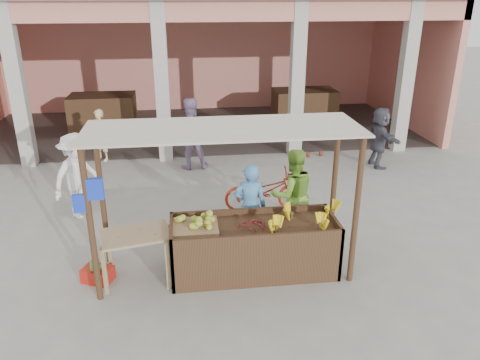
{
  "coord_description": "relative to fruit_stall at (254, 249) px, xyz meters",
  "views": [
    {
      "loc": [
        -0.53,
        -6.38,
        4.2
      ],
      "look_at": [
        0.43,
        1.2,
        1.1
      ],
      "focal_mm": 35.0,
      "sensor_mm": 36.0,
      "label": 1
    }
  ],
  "objects": [
    {
      "name": "shopper_f",
      "position": [
        -0.86,
        4.91,
        0.58
      ],
      "size": [
        1.0,
        0.64,
        1.96
      ],
      "primitive_type": "imported",
      "rotation": [
        0.0,
        0.0,
        3.23
      ],
      "color": "#9B80AA",
      "rests_on": "ground"
    },
    {
      "name": "shopper_d",
      "position": [
        3.89,
        4.41,
        0.42
      ],
      "size": [
        0.68,
        1.53,
        1.63
      ],
      "primitive_type": "imported",
      "rotation": [
        0.0,
        0.0,
        1.61
      ],
      "color": "#454550",
      "rests_on": "ground"
    },
    {
      "name": "stall_awning",
      "position": [
        -0.51,
        0.06,
        1.58
      ],
      "size": [
        4.09,
        1.35,
        2.39
      ],
      "color": "#4D301F",
      "rests_on": "ground"
    },
    {
      "name": "banana_heap",
      "position": [
        0.78,
        -0.0,
        0.5
      ],
      "size": [
        1.15,
        0.63,
        0.21
      ],
      "primitive_type": null,
      "color": "yellow",
      "rests_on": "fruit_stall"
    },
    {
      "name": "papaya_pile",
      "position": [
        -1.81,
        -0.05,
        0.52
      ],
      "size": [
        0.69,
        0.39,
        0.2
      ],
      "primitive_type": null,
      "color": "#4C8E2E",
      "rests_on": "side_table"
    },
    {
      "name": "plantain_bundle",
      "position": [
        -2.45,
        0.03,
        -0.13
      ],
      "size": [
        0.36,
        0.25,
        0.07
      ],
      "primitive_type": null,
      "color": "#518D33",
      "rests_on": "red_crate"
    },
    {
      "name": "shopper_e",
      "position": [
        -3.18,
        5.79,
        0.32
      ],
      "size": [
        0.67,
        0.64,
        1.43
      ],
      "primitive_type": "imported",
      "rotation": [
        0.0,
        0.0,
        -0.64
      ],
      "color": "#F6C98D",
      "rests_on": "ground"
    },
    {
      "name": "side_table",
      "position": [
        -1.81,
        -0.05,
        0.29
      ],
      "size": [
        1.14,
        0.88,
        0.83
      ],
      "rotation": [
        0.0,
        0.0,
        0.21
      ],
      "color": "tan",
      "rests_on": "ground"
    },
    {
      "name": "red_crate",
      "position": [
        -2.45,
        0.03,
        -0.29
      ],
      "size": [
        0.53,
        0.47,
        0.23
      ],
      "primitive_type": "cube",
      "rotation": [
        0.0,
        0.0,
        -0.41
      ],
      "color": "red",
      "rests_on": "ground"
    },
    {
      "name": "vendor_blue",
      "position": [
        0.05,
        0.76,
        0.43
      ],
      "size": [
        0.65,
        0.5,
        1.66
      ],
      "primitive_type": "imported",
      "rotation": [
        0.0,
        0.0,
        3.07
      ],
      "color": "#5195D2",
      "rests_on": "ground"
    },
    {
      "name": "vendor_green",
      "position": [
        0.85,
        1.03,
        0.49
      ],
      "size": [
        0.92,
        0.6,
        1.79
      ],
      "primitive_type": "imported",
      "rotation": [
        0.0,
        0.0,
        3.27
      ],
      "color": "#7FB939",
      "rests_on": "ground"
    },
    {
      "name": "fruit_stall",
      "position": [
        0.0,
        0.0,
        0.0
      ],
      "size": [
        2.6,
        0.95,
        0.8
      ],
      "primitive_type": "cube",
      "color": "#4D301F",
      "rests_on": "ground"
    },
    {
      "name": "ground",
      "position": [
        -0.5,
        0.0,
        -0.4
      ],
      "size": [
        60.0,
        60.0,
        0.0
      ],
      "primitive_type": "plane",
      "color": "gray",
      "rests_on": "ground"
    },
    {
      "name": "shopper_a",
      "position": [
        -3.11,
        2.4,
        0.53
      ],
      "size": [
        1.23,
        1.28,
        1.85
      ],
      "primitive_type": "imported",
      "rotation": [
        0.0,
        0.0,
        0.85
      ],
      "color": "white",
      "rests_on": "ground"
    },
    {
      "name": "produce_sacks",
      "position": [
        2.5,
        5.32,
        -0.09
      ],
      "size": [
        0.82,
        0.51,
        0.63
      ],
      "color": "maroon",
      "rests_on": "ground"
    },
    {
      "name": "melon_tray",
      "position": [
        -0.91,
        0.05,
        0.49
      ],
      "size": [
        0.7,
        0.6,
        0.19
      ],
      "color": "#96734D",
      "rests_on": "fruit_stall"
    },
    {
      "name": "motorcycle",
      "position": [
        0.57,
        2.21,
        0.05
      ],
      "size": [
        0.61,
        1.74,
        0.91
      ],
      "primitive_type": "imported",
      "rotation": [
        0.0,
        0.0,
        1.56
      ],
      "color": "#9C2C15",
      "rests_on": "ground"
    },
    {
      "name": "berry_heap",
      "position": [
        -0.03,
        -0.02,
        0.47
      ],
      "size": [
        0.44,
        0.36,
        0.14
      ],
      "primitive_type": "ellipsoid",
      "color": "maroon",
      "rests_on": "fruit_stall"
    },
    {
      "name": "market_building",
      "position": [
        -0.45,
        8.93,
        2.3
      ],
      "size": [
        14.4,
        6.4,
        4.2
      ],
      "color": "tan",
      "rests_on": "ground"
    }
  ]
}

